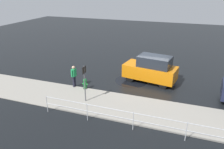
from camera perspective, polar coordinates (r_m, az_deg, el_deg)
name	(u,v)px	position (r m, az deg, el deg)	size (l,w,h in m)	color
ground_plane	(149,82)	(16.93, 9.58, -1.93)	(60.00, 60.00, 0.00)	black
kerb_strip	(136,109)	(13.25, 6.21, -8.93)	(24.00, 3.20, 0.04)	gray
moving_hatchback	(151,69)	(16.62, 10.20, 1.39)	(4.13, 2.33, 2.06)	orange
fire_hydrant	(85,84)	(15.55, -7.04, -2.43)	(0.42, 0.31, 0.80)	#197A2D
pedestrian	(74,75)	(15.75, -9.93, -0.06)	(0.26, 0.57, 1.62)	#1E8C4C
metal_railing	(133,117)	(11.16, 5.58, -11.11)	(10.25, 0.04, 1.05)	#B7BABF
sign_post	(85,79)	(13.41, -7.19, -1.09)	(0.07, 0.44, 2.40)	#4C4C51
puddle_patch	(131,81)	(16.96, 5.11, -1.63)	(2.53, 2.53, 0.01)	black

